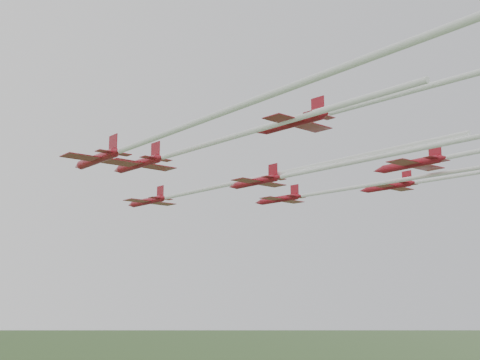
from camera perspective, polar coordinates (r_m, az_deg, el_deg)
jet_lead at (r=100.45m, az=-2.45°, el=-0.67°), size 9.17×66.13×2.72m
jet_row2_left at (r=84.62m, az=-4.46°, el=2.60°), size 9.92×53.17×2.94m
jet_row2_right at (r=105.21m, az=7.35°, el=-1.01°), size 8.57×46.15×2.52m
jet_row3_left at (r=61.16m, az=-3.95°, el=4.88°), size 8.71×69.66×2.61m
jet_row3_mid at (r=86.00m, az=5.32°, el=0.65°), size 8.35×42.46×2.47m
jet_row3_right at (r=102.62m, az=18.36°, el=0.41°), size 8.57×53.26×2.53m
jet_row4_left at (r=66.45m, az=11.58°, el=6.70°), size 8.73×49.09×2.57m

